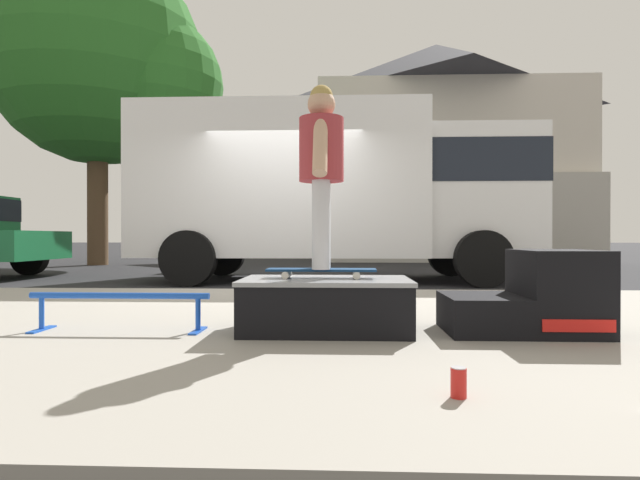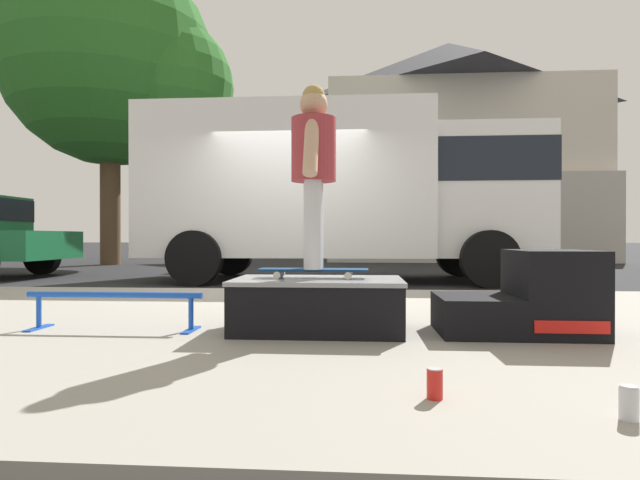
{
  "view_description": "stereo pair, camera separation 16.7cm",
  "coord_description": "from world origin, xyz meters",
  "px_view_note": "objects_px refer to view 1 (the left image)",
  "views": [
    {
      "loc": [
        0.91,
        -6.92,
        0.78
      ],
      "look_at": [
        0.69,
        -1.55,
        0.76
      ],
      "focal_mm": 28.06,
      "sensor_mm": 36.0,
      "label": 1
    },
    {
      "loc": [
        1.08,
        -6.91,
        0.78
      ],
      "look_at": [
        0.69,
        -1.55,
        0.76
      ],
      "focal_mm": 28.06,
      "sensor_mm": 36.0,
      "label": 2
    }
  ],
  "objects_px": {
    "kicker_ramp": "(534,298)",
    "skateboard": "(321,270)",
    "grind_rail": "(119,303)",
    "skater_kid": "(321,161)",
    "street_tree_main": "(109,65)",
    "skate_box": "(326,303)",
    "soda_can": "(459,382)",
    "box_truck": "(336,187)"
  },
  "relations": [
    {
      "from": "skater_kid",
      "to": "soda_can",
      "type": "xyz_separation_m",
      "value": [
        0.63,
        -1.48,
        -1.15
      ]
    },
    {
      "from": "box_truck",
      "to": "skateboard",
      "type": "bearing_deg",
      "value": -90.55
    },
    {
      "from": "skate_box",
      "to": "skateboard",
      "type": "bearing_deg",
      "value": 138.06
    },
    {
      "from": "street_tree_main",
      "to": "kicker_ramp",
      "type": "bearing_deg",
      "value": -52.76
    },
    {
      "from": "skater_kid",
      "to": "box_truck",
      "type": "xyz_separation_m",
      "value": [
        0.05,
        5.55,
        0.37
      ]
    },
    {
      "from": "grind_rail",
      "to": "skater_kid",
      "type": "relative_size",
      "value": 0.98
    },
    {
      "from": "kicker_ramp",
      "to": "skate_box",
      "type": "bearing_deg",
      "value": 179.99
    },
    {
      "from": "soda_can",
      "to": "box_truck",
      "type": "bearing_deg",
      "value": 94.67
    },
    {
      "from": "box_truck",
      "to": "street_tree_main",
      "type": "relative_size",
      "value": 0.78
    },
    {
      "from": "skate_box",
      "to": "soda_can",
      "type": "height_order",
      "value": "skate_box"
    },
    {
      "from": "grind_rail",
      "to": "skater_kid",
      "type": "height_order",
      "value": "skater_kid"
    },
    {
      "from": "kicker_ramp",
      "to": "box_truck",
      "type": "bearing_deg",
      "value": 104.43
    },
    {
      "from": "skate_box",
      "to": "grind_rail",
      "type": "relative_size",
      "value": 0.92
    },
    {
      "from": "kicker_ramp",
      "to": "skateboard",
      "type": "xyz_separation_m",
      "value": [
        -1.49,
        0.03,
        0.19
      ]
    },
    {
      "from": "skate_box",
      "to": "skater_kid",
      "type": "xyz_separation_m",
      "value": [
        -0.03,
        0.03,
        1.01
      ]
    },
    {
      "from": "street_tree_main",
      "to": "skater_kid",
      "type": "bearing_deg",
      "value": -58.22
    },
    {
      "from": "grind_rail",
      "to": "soda_can",
      "type": "height_order",
      "value": "grind_rail"
    },
    {
      "from": "box_truck",
      "to": "street_tree_main",
      "type": "height_order",
      "value": "street_tree_main"
    },
    {
      "from": "soda_can",
      "to": "box_truck",
      "type": "distance_m",
      "value": 7.21
    },
    {
      "from": "soda_can",
      "to": "skateboard",
      "type": "bearing_deg",
      "value": 112.93
    },
    {
      "from": "skater_kid",
      "to": "soda_can",
      "type": "height_order",
      "value": "skater_kid"
    },
    {
      "from": "grind_rail",
      "to": "street_tree_main",
      "type": "height_order",
      "value": "street_tree_main"
    },
    {
      "from": "skate_box",
      "to": "soda_can",
      "type": "relative_size",
      "value": 9.46
    },
    {
      "from": "skateboard",
      "to": "skate_box",
      "type": "bearing_deg",
      "value": -41.94
    },
    {
      "from": "kicker_ramp",
      "to": "street_tree_main",
      "type": "relative_size",
      "value": 0.12
    },
    {
      "from": "soda_can",
      "to": "box_truck",
      "type": "relative_size",
      "value": 0.02
    },
    {
      "from": "skateboard",
      "to": "street_tree_main",
      "type": "relative_size",
      "value": 0.09
    },
    {
      "from": "skateboard",
      "to": "box_truck",
      "type": "distance_m",
      "value": 5.66
    },
    {
      "from": "skate_box",
      "to": "grind_rail",
      "type": "xyz_separation_m",
      "value": [
        -1.47,
        -0.06,
        0.0
      ]
    },
    {
      "from": "skater_kid",
      "to": "soda_can",
      "type": "bearing_deg",
      "value": -67.07
    },
    {
      "from": "skater_kid",
      "to": "box_truck",
      "type": "relative_size",
      "value": 0.19
    },
    {
      "from": "skate_box",
      "to": "soda_can",
      "type": "bearing_deg",
      "value": -67.75
    },
    {
      "from": "box_truck",
      "to": "street_tree_main",
      "type": "distance_m",
      "value": 9.06
    },
    {
      "from": "grind_rail",
      "to": "skate_box",
      "type": "bearing_deg",
      "value": 2.38
    },
    {
      "from": "soda_can",
      "to": "grind_rail",
      "type": "bearing_deg",
      "value": 145.97
    },
    {
      "from": "skater_kid",
      "to": "skateboard",
      "type": "bearing_deg",
      "value": 104.04
    },
    {
      "from": "skate_box",
      "to": "kicker_ramp",
      "type": "height_order",
      "value": "kicker_ramp"
    },
    {
      "from": "kicker_ramp",
      "to": "grind_rail",
      "type": "height_order",
      "value": "kicker_ramp"
    },
    {
      "from": "grind_rail",
      "to": "soda_can",
      "type": "relative_size",
      "value": 10.26
    },
    {
      "from": "skate_box",
      "to": "grind_rail",
      "type": "height_order",
      "value": "skate_box"
    },
    {
      "from": "box_truck",
      "to": "grind_rail",
      "type": "bearing_deg",
      "value": -104.78
    },
    {
      "from": "skateboard",
      "to": "box_truck",
      "type": "xyz_separation_m",
      "value": [
        0.05,
        5.55,
        1.15
      ]
    }
  ]
}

